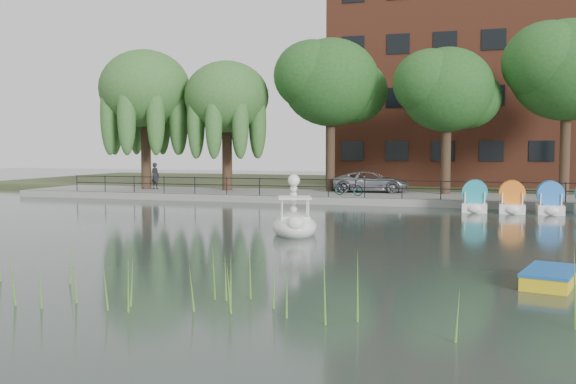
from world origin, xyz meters
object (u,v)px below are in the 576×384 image
at_px(swan_boat, 295,221).
at_px(pedestrian, 155,174).
at_px(yellow_rowboat, 550,277).
at_px(minivan, 371,180).
at_px(bicycle, 349,187).

bearing_deg(swan_boat, pedestrian, 113.59).
distance_m(swan_boat, yellow_rowboat, 10.27).
xyz_separation_m(minivan, bicycle, (-0.76, -2.97, -0.23)).
height_order(swan_boat, yellow_rowboat, swan_boat).
distance_m(minivan, yellow_rowboat, 24.47).
bearing_deg(pedestrian, swan_boat, 148.24).
bearing_deg(yellow_rowboat, swan_boat, 154.93).
relative_size(minivan, pedestrian, 2.65).
distance_m(minivan, pedestrian, 13.98).
xyz_separation_m(minivan, swan_boat, (0.05, -16.60, -0.67)).
xyz_separation_m(pedestrian, swan_boat, (13.98, -15.41, -0.92)).
xyz_separation_m(bicycle, yellow_rowboat, (8.74, -20.14, -0.70)).
relative_size(minivan, bicycle, 3.05).
height_order(bicycle, pedestrian, pedestrian).
distance_m(minivan, bicycle, 3.07).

